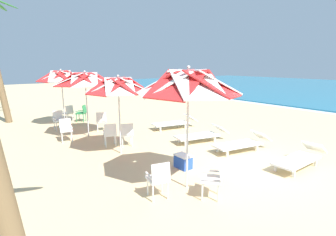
{
  "coord_description": "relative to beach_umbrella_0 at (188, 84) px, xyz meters",
  "views": [
    {
      "loc": [
        4.15,
        -6.0,
        2.92
      ],
      "look_at": [
        -3.18,
        -0.39,
        1.0
      ],
      "focal_mm": 27.58,
      "sensor_mm": 36.0,
      "label": 1
    }
  ],
  "objects": [
    {
      "name": "ground_plane",
      "position": [
        0.18,
        2.12,
        -2.5
      ],
      "size": [
        80.0,
        80.0,
        0.0
      ],
      "primitive_type": "plane",
      "color": "#D3B784"
    },
    {
      "name": "beach_umbrella_0",
      "position": [
        0.0,
        0.0,
        0.0
      ],
      "size": [
        2.4,
        2.4,
        2.9
      ],
      "color": "silver",
      "rests_on": "ground"
    },
    {
      "name": "plastic_chair_0",
      "position": [
        0.03,
        -0.85,
        -2.0
      ],
      "size": [
        0.56,
        0.53,
        0.87
      ],
      "color": "white",
      "rests_on": "ground"
    },
    {
      "name": "plastic_chair_1",
      "position": [
        0.75,
        0.14,
        -2.0
      ],
      "size": [
        0.63,
        0.63,
        0.87
      ],
      "color": "white",
      "rests_on": "ground"
    },
    {
      "name": "beach_umbrella_1",
      "position": [
        -3.17,
        -0.14,
        -0.25
      ],
      "size": [
        2.19,
        2.19,
        2.6
      ],
      "color": "silver",
      "rests_on": "ground"
    },
    {
      "name": "plastic_chair_2",
      "position": [
        -3.71,
        0.4,
        -2.0
      ],
      "size": [
        0.58,
        0.56,
        0.87
      ],
      "color": "white",
      "rests_on": "ground"
    },
    {
      "name": "plastic_chair_3",
      "position": [
        -4.05,
        -0.09,
        -2.0
      ],
      "size": [
        0.58,
        0.55,
        0.87
      ],
      "color": "white",
      "rests_on": "ground"
    },
    {
      "name": "beach_umbrella_2",
      "position": [
        -5.85,
        -0.23,
        -0.17
      ],
      "size": [
        2.47,
        2.47,
        2.69
      ],
      "color": "silver",
      "rests_on": "ground"
    },
    {
      "name": "plastic_chair_4",
      "position": [
        -6.37,
        0.57,
        -2.0
      ],
      "size": [
        0.6,
        0.58,
        0.87
      ],
      "color": "white",
      "rests_on": "ground"
    },
    {
      "name": "plastic_chair_5",
      "position": [
        -5.74,
        -1.15,
        -2.0
      ],
      "size": [
        0.54,
        0.51,
        0.87
      ],
      "color": "white",
      "rests_on": "ground"
    },
    {
      "name": "beach_umbrella_3",
      "position": [
        -8.51,
        -0.41,
        -0.15
      ],
      "size": [
        2.24,
        2.24,
        2.72
      ],
      "color": "silver",
      "rests_on": "ground"
    },
    {
      "name": "plastic_chair_6",
      "position": [
        -7.76,
        -0.88,
        -2.0
      ],
      "size": [
        0.47,
        0.44,
        0.87
      ],
      "color": "white",
      "rests_on": "ground"
    },
    {
      "name": "plastic_chair_7",
      "position": [
        -9.17,
        -0.04,
        -2.0
      ],
      "size": [
        0.59,
        0.57,
        0.87
      ],
      "color": "white",
      "rests_on": "ground"
    },
    {
      "name": "plastic_chair_8",
      "position": [
        -8.8,
        0.56,
        -2.0
      ],
      "size": [
        0.63,
        0.63,
        0.87
      ],
      "color": "#2D8C4C",
      "rests_on": "ground"
    },
    {
      "name": "sun_lounger_0",
      "position": [
        1.05,
        3.45,
        -2.22
      ],
      "size": [
        0.64,
        2.15,
        0.62
      ],
      "color": "white",
      "rests_on": "ground"
    },
    {
      "name": "sun_lounger_1",
      "position": [
        -0.86,
        3.3,
        -2.22
      ],
      "size": [
        1.04,
        2.23,
        0.62
      ],
      "color": "white",
      "rests_on": "ground"
    },
    {
      "name": "sun_lounger_2",
      "position": [
        -2.48,
        2.96,
        -2.22
      ],
      "size": [
        1.08,
        2.23,
        0.62
      ],
      "color": "white",
      "rests_on": "ground"
    },
    {
      "name": "sun_lounger_3",
      "position": [
        -4.76,
        3.46,
        -2.22
      ],
      "size": [
        1.04,
        2.23,
        0.62
      ],
      "color": "white",
      "rests_on": "ground"
    },
    {
      "name": "cooler_box",
      "position": [
        -0.95,
        0.7,
        -2.3
      ],
      "size": [
        0.5,
        0.34,
        0.4
      ],
      "color": "blue",
      "rests_on": "ground"
    }
  ]
}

